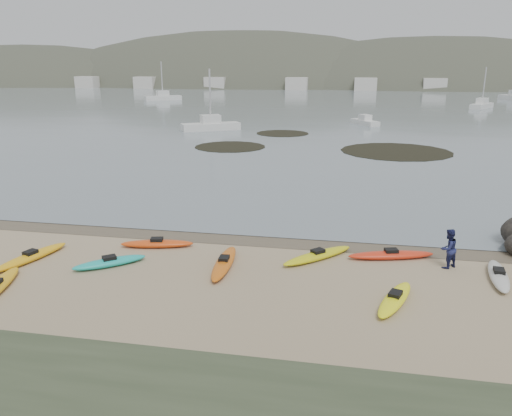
# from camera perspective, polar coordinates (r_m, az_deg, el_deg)

# --- Properties ---
(ground) EXTENTS (600.00, 600.00, 0.00)m
(ground) POSITION_cam_1_polar(r_m,az_deg,el_deg) (24.98, 0.00, -3.31)
(ground) COLOR tan
(ground) RESTS_ON ground
(wet_sand) EXTENTS (60.00, 60.00, 0.00)m
(wet_sand) POSITION_cam_1_polar(r_m,az_deg,el_deg) (24.70, -0.13, -3.53)
(wet_sand) COLOR brown
(wet_sand) RESTS_ON ground
(water) EXTENTS (1200.00, 1200.00, 0.00)m
(water) POSITION_cam_1_polar(r_m,az_deg,el_deg) (323.28, 10.24, 14.45)
(water) COLOR slate
(water) RESTS_ON ground
(kayaks) EXTENTS (21.06, 9.18, 0.34)m
(kayaks) POSITION_cam_1_polar(r_m,az_deg,el_deg) (21.17, -2.94, -6.52)
(kayaks) COLOR yellow
(kayaks) RESTS_ON ground
(person_east) EXTENTS (1.05, 1.03, 1.71)m
(person_east) POSITION_cam_1_polar(r_m,az_deg,el_deg) (22.52, 21.12, -4.34)
(person_east) COLOR navy
(person_east) RESTS_ON ground
(kelp_mats) EXTENTS (25.76, 19.59, 0.04)m
(kelp_mats) POSITION_cam_1_polar(r_m,az_deg,el_deg) (53.08, 8.19, 7.01)
(kelp_mats) COLOR black
(kelp_mats) RESTS_ON water
(moored_boats) EXTENTS (89.08, 74.46, 1.23)m
(moored_boats) POSITION_cam_1_polar(r_m,az_deg,el_deg) (104.81, 11.27, 11.62)
(moored_boats) COLOR silver
(moored_boats) RESTS_ON ground
(far_hills) EXTENTS (550.00, 135.00, 80.00)m
(far_hills) POSITION_cam_1_polar(r_m,az_deg,el_deg) (221.25, 19.98, 8.92)
(far_hills) COLOR #384235
(far_hills) RESTS_ON ground
(far_town) EXTENTS (199.00, 5.00, 4.00)m
(far_town) POSITION_cam_1_polar(r_m,az_deg,el_deg) (168.27, 11.58, 13.70)
(far_town) COLOR beige
(far_town) RESTS_ON ground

